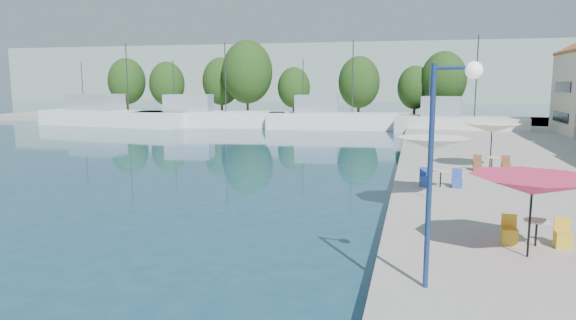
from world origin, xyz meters
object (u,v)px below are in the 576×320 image
(trawler_04, at_px, (457,124))
(umbrella_pink, at_px, (532,186))
(trawler_01, at_px, (112,117))
(trawler_02, at_px, (207,118))
(trawler_03, at_px, (334,119))
(street_lamp, at_px, (447,135))
(umbrella_white, at_px, (433,144))
(umbrella_cream, at_px, (492,128))

(trawler_04, xyz_separation_m, umbrella_pink, (-1.09, -40.24, 1.46))
(trawler_01, height_order, trawler_02, same)
(umbrella_pink, bearing_deg, trawler_02, 122.43)
(trawler_02, xyz_separation_m, trawler_03, (15.06, 0.72, 0.00))
(trawler_01, bearing_deg, street_lamp, -42.43)
(street_lamp, bearing_deg, umbrella_white, 97.73)
(umbrella_white, xyz_separation_m, umbrella_cream, (3.31, 8.47, -0.04))
(umbrella_pink, xyz_separation_m, street_lamp, (-2.36, -2.81, 1.55))
(trawler_03, xyz_separation_m, trawler_04, (13.04, -2.99, 0.00))
(trawler_02, relative_size, street_lamp, 3.62)
(trawler_01, distance_m, umbrella_cream, 48.05)
(umbrella_white, distance_m, street_lamp, 9.38)
(umbrella_cream, bearing_deg, trawler_02, 135.43)
(trawler_04, relative_size, umbrella_pink, 4.08)
(umbrella_pink, distance_m, umbrella_cream, 14.98)
(trawler_01, bearing_deg, umbrella_cream, -25.61)
(umbrella_white, relative_size, street_lamp, 0.58)
(street_lamp, bearing_deg, trawler_02, 126.41)
(trawler_03, relative_size, umbrella_pink, 5.04)
(trawler_03, bearing_deg, umbrella_cream, -71.53)
(trawler_03, bearing_deg, street_lamp, -84.33)
(trawler_04, xyz_separation_m, umbrella_white, (-3.43, -33.76, 1.75))
(trawler_02, distance_m, street_lamp, 51.68)
(trawler_01, xyz_separation_m, street_lamp, (36.69, -44.28, 3.02))
(umbrella_cream, distance_m, street_lamp, 18.12)
(trawler_03, xyz_separation_m, umbrella_cream, (12.93, -28.29, 1.71))
(trawler_03, xyz_separation_m, umbrella_white, (9.62, -36.75, 1.75))
(trawler_02, relative_size, umbrella_cream, 6.02)
(trawler_04, bearing_deg, street_lamp, -85.81)
(trawler_04, bearing_deg, trawler_02, -175.86)
(umbrella_white, xyz_separation_m, street_lamp, (-0.02, -9.29, 1.27))
(trawler_01, bearing_deg, umbrella_pink, -38.80)
(umbrella_white, bearing_deg, umbrella_pink, -70.17)
(umbrella_pink, distance_m, umbrella_white, 6.89)
(trawler_04, bearing_deg, umbrella_cream, -81.49)
(trawler_02, height_order, trawler_03, same)
(umbrella_pink, distance_m, street_lamp, 3.99)
(trawler_02, bearing_deg, umbrella_pink, -68.30)
(trawler_01, xyz_separation_m, trawler_02, (12.04, 1.04, 0.00))
(umbrella_white, distance_m, umbrella_cream, 9.09)
(trawler_04, relative_size, street_lamp, 2.61)
(umbrella_white, height_order, umbrella_cream, umbrella_white)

